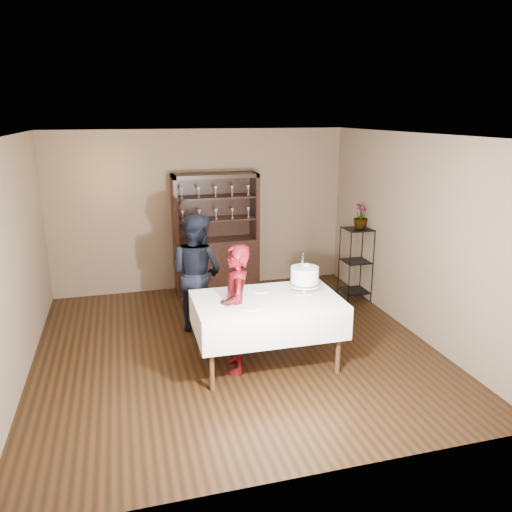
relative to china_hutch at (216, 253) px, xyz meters
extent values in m
plane|color=black|center=(-0.20, -2.25, -0.66)|extent=(5.00, 5.00, 0.00)
plane|color=silver|center=(-0.20, -2.25, 2.04)|extent=(5.00, 5.00, 0.00)
cube|color=#76634C|center=(-0.20, 0.25, 0.69)|extent=(5.00, 0.02, 2.70)
cube|color=#76634C|center=(-2.70, -2.25, 0.69)|extent=(0.02, 5.00, 2.70)
cube|color=#76634C|center=(2.30, -2.25, 0.69)|extent=(0.02, 5.00, 2.70)
cube|color=black|center=(0.00, -0.01, -0.21)|extent=(1.40, 0.48, 0.90)
cube|color=black|center=(0.00, 0.21, 0.79)|extent=(1.40, 0.03, 1.10)
cube|color=black|center=(0.00, -0.01, 1.31)|extent=(1.40, 0.48, 0.06)
cube|color=black|center=(0.00, -0.01, 0.59)|extent=(1.28, 0.42, 0.02)
cube|color=black|center=(0.00, -0.01, 0.96)|extent=(1.28, 0.42, 0.02)
cylinder|color=black|center=(1.88, -1.25, -0.06)|extent=(0.02, 0.02, 1.20)
cylinder|color=black|center=(2.28, -1.25, -0.06)|extent=(0.02, 0.02, 1.20)
cylinder|color=black|center=(1.88, -0.85, -0.06)|extent=(0.02, 0.02, 1.20)
cylinder|color=black|center=(2.28, -0.85, -0.06)|extent=(0.02, 0.02, 1.20)
cube|color=black|center=(2.08, -1.05, -0.51)|extent=(0.40, 0.40, 0.02)
cube|color=black|center=(2.08, -1.05, -0.01)|extent=(0.40, 0.40, 0.01)
cube|color=black|center=(2.08, -1.05, 0.52)|extent=(0.40, 0.40, 0.02)
cube|color=white|center=(0.07, -2.80, -0.01)|extent=(1.72, 1.06, 0.40)
cylinder|color=#492A1A|center=(-0.68, -3.21, -0.26)|extent=(0.06, 0.06, 0.81)
cylinder|color=#492A1A|center=(0.81, -3.22, -0.26)|extent=(0.06, 0.06, 0.81)
cylinder|color=#492A1A|center=(-0.67, -2.38, -0.26)|extent=(0.06, 0.06, 0.81)
cylinder|color=#492A1A|center=(0.82, -2.39, -0.26)|extent=(0.06, 0.06, 0.81)
imported|color=#390506|center=(-0.31, -2.80, 0.10)|extent=(0.44, 0.60, 1.53)
imported|color=black|center=(-0.57, -1.52, 0.17)|extent=(1.02, 1.02, 1.67)
cylinder|color=white|center=(0.55, -2.74, 0.20)|extent=(0.21, 0.21, 0.01)
cylinder|color=white|center=(0.55, -2.74, 0.24)|extent=(0.05, 0.05, 0.10)
cylinder|color=white|center=(0.55, -2.74, 0.30)|extent=(0.37, 0.37, 0.02)
cylinder|color=#436D34|center=(0.55, -2.74, 0.32)|extent=(0.36, 0.36, 0.02)
cylinder|color=white|center=(0.55, -2.74, 0.42)|extent=(0.38, 0.38, 0.21)
sphere|color=#5464B4|center=(0.58, -2.74, 0.53)|extent=(0.02, 0.02, 0.02)
cube|color=white|center=(0.51, -2.76, 0.59)|extent=(0.02, 0.02, 0.14)
cube|color=black|center=(0.51, -2.76, 0.68)|extent=(0.02, 0.02, 0.05)
cylinder|color=white|center=(-0.19, -3.04, 0.20)|extent=(0.24, 0.24, 0.01)
cylinder|color=white|center=(0.07, -2.53, 0.20)|extent=(0.25, 0.25, 0.01)
imported|color=#436D34|center=(2.12, -1.04, 0.72)|extent=(0.30, 0.30, 0.39)
camera|label=1|loc=(-1.50, -8.04, 2.28)|focal=35.00mm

